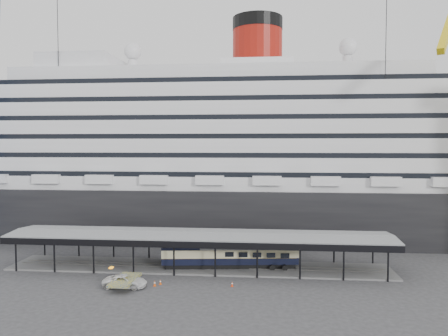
{
  "coord_description": "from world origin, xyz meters",
  "views": [
    {
      "loc": [
        9.65,
        -58.0,
        18.14
      ],
      "look_at": [
        3.43,
        8.0,
        14.66
      ],
      "focal_mm": 35.0,
      "sensor_mm": 36.0,
      "label": 1
    }
  ],
  "objects": [
    {
      "name": "ground",
      "position": [
        0.0,
        0.0,
        0.0
      ],
      "size": [
        200.0,
        200.0,
        0.0
      ],
      "primitive_type": "plane",
      "color": "#343436",
      "rests_on": "ground"
    },
    {
      "name": "cruise_ship",
      "position": [
        0.05,
        32.0,
        18.35
      ],
      "size": [
        130.0,
        30.0,
        43.9
      ],
      "color": "black",
      "rests_on": "ground"
    },
    {
      "name": "platform_canopy",
      "position": [
        0.0,
        5.0,
        2.36
      ],
      "size": [
        56.0,
        9.18,
        5.3
      ],
      "color": "slate",
      "rests_on": "ground"
    },
    {
      "name": "port_truck",
      "position": [
        -8.06,
        -4.65,
        0.77
      ],
      "size": [
        5.6,
        2.69,
        1.54
      ],
      "primitive_type": "imported",
      "rotation": [
        0.0,
        0.0,
        1.55
      ],
      "color": "white",
      "rests_on": "ground"
    },
    {
      "name": "pullman_carriage",
      "position": [
        4.61,
        5.0,
        2.39
      ],
      "size": [
        19.99,
        4.84,
        19.47
      ],
      "rotation": [
        0.0,
        0.0,
        0.12
      ],
      "color": "black",
      "rests_on": "ground"
    },
    {
      "name": "traffic_cone_left",
      "position": [
        -3.86,
        -3.08,
        0.33
      ],
      "size": [
        0.42,
        0.42,
        0.67
      ],
      "rotation": [
        0.0,
        0.0,
        0.26
      ],
      "color": "#E0510C",
      "rests_on": "ground"
    },
    {
      "name": "traffic_cone_mid",
      "position": [
        -4.43,
        -3.81,
        0.36
      ],
      "size": [
        0.42,
        0.42,
        0.72
      ],
      "rotation": [
        0.0,
        0.0,
        0.14
      ],
      "color": "#E9520C",
      "rests_on": "ground"
    },
    {
      "name": "traffic_cone_right",
      "position": [
        5.52,
        -3.04,
        0.32
      ],
      "size": [
        0.39,
        0.39,
        0.65
      ],
      "rotation": [
        0.0,
        0.0,
        -0.18
      ],
      "color": "red",
      "rests_on": "ground"
    }
  ]
}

